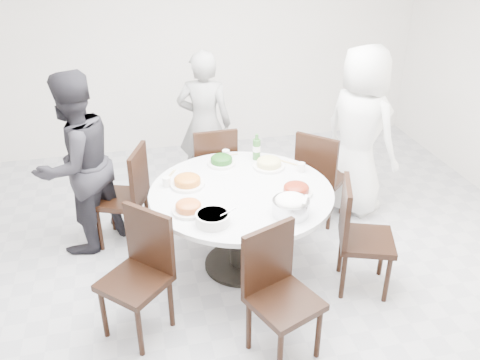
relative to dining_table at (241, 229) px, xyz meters
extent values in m
cube|color=#B7B8BC|center=(-0.09, -0.33, -0.38)|extent=(6.00, 6.00, 0.01)
cube|color=white|center=(-0.09, 2.67, 1.02)|extent=(6.00, 0.01, 2.80)
cylinder|color=white|center=(0.00, 0.00, 0.00)|extent=(1.50, 1.50, 0.75)
cube|color=black|center=(0.95, 0.60, 0.10)|extent=(0.59, 0.59, 0.95)
cube|color=black|center=(-0.07, 0.99, 0.10)|extent=(0.43, 0.43, 0.95)
cube|color=black|center=(-0.98, 0.61, 0.10)|extent=(0.54, 0.54, 0.95)
cube|color=black|center=(-0.91, -0.60, 0.10)|extent=(0.59, 0.59, 0.95)
cube|color=black|center=(0.05, -1.04, 0.10)|extent=(0.55, 0.55, 0.95)
cube|color=black|center=(0.90, -0.50, 0.10)|extent=(0.54, 0.54, 0.95)
imported|color=white|center=(1.35, 0.70, 0.48)|extent=(0.85, 0.98, 1.70)
imported|color=black|center=(-0.06, 1.42, 0.41)|extent=(0.65, 0.52, 1.56)
imported|color=#232127|center=(-1.31, 0.64, 0.45)|extent=(1.01, 1.00, 1.64)
cylinder|color=white|center=(-0.07, 0.50, 0.41)|extent=(0.25, 0.25, 0.06)
cylinder|color=white|center=(0.33, 0.35, 0.41)|extent=(0.28, 0.28, 0.07)
cylinder|color=white|center=(-0.42, 0.18, 0.41)|extent=(0.28, 0.28, 0.08)
cylinder|color=white|center=(0.41, -0.16, 0.41)|extent=(0.26, 0.26, 0.07)
cylinder|color=white|center=(-0.46, -0.24, 0.41)|extent=(0.25, 0.25, 0.07)
cylinder|color=silver|center=(0.27, -0.44, 0.43)|extent=(0.28, 0.28, 0.12)
cylinder|color=white|center=(-0.31, -0.42, 0.41)|extent=(0.25, 0.25, 0.08)
cylinder|color=#2E6729|center=(0.27, 0.54, 0.50)|extent=(0.07, 0.07, 0.25)
cylinder|color=white|center=(-0.02, 0.65, 0.42)|extent=(0.07, 0.07, 0.08)
camera|label=1|loc=(-0.83, -3.50, 2.39)|focal=38.00mm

